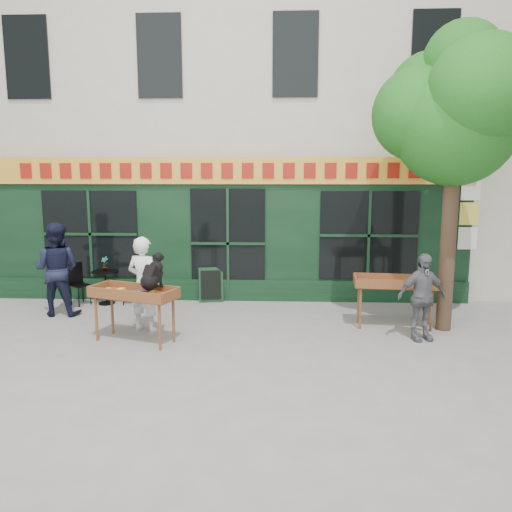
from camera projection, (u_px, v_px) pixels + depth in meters
The scene contains 14 objects.
ground at pixel (216, 331), 9.39m from camera, with size 80.00×80.00×0.00m, color slate.
building at pixel (240, 103), 14.48m from camera, with size 14.00×7.26×10.00m.
street_tree at pixel (458, 107), 8.89m from camera, with size 3.05×2.90×5.60m.
book_cart_center at pixel (134, 296), 8.67m from camera, with size 1.62×1.08×0.99m.
dog at pixel (152, 270), 8.53m from camera, with size 0.34×0.60×0.60m, color black, non-canonical shape.
woman at pixel (144, 284), 9.29m from camera, with size 0.65×0.43×1.79m, color white.
book_cart_right at pixel (395, 285), 9.52m from camera, with size 1.55×0.75×0.99m.
man_right at pixel (422, 297), 8.78m from camera, with size 0.91×0.38×1.56m, color #5A595E.
bistro_table at pixel (106, 281), 11.27m from camera, with size 0.60×0.60×0.76m.
bistro_chair_left at pixel (78, 280), 11.25m from camera, with size 0.51×0.50×0.95m.
bistro_chair_right at pixel (134, 280), 11.30m from camera, with size 0.42×0.42×0.95m.
potted_plant at pixel (105, 264), 11.21m from camera, with size 0.17×0.12×0.33m, color gray.
man_left at pixel (57, 269), 10.34m from camera, with size 0.94×0.73×1.94m, color black.
chalkboard at pixel (211, 285), 11.50m from camera, with size 0.58×0.28×0.79m.
Camera 1 is at (1.15, -9.00, 2.90)m, focal length 35.00 mm.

